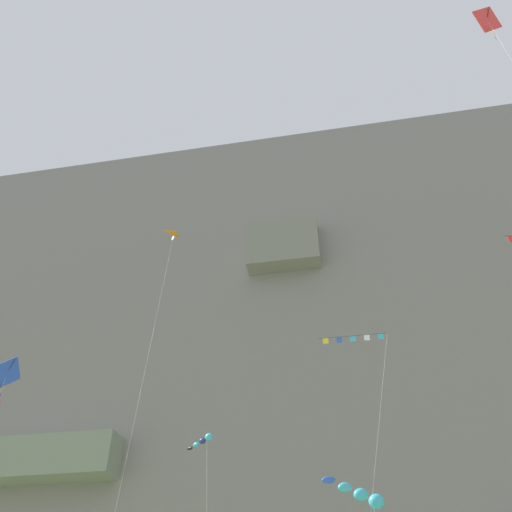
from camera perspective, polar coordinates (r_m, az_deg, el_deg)
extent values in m
cube|color=slate|center=(76.46, 4.74, -12.95)|extent=(180.00, 28.37, 68.16)
cube|color=gray|center=(65.51, -21.40, -19.08)|extent=(16.91, 4.00, 4.21)
cube|color=slate|center=(69.99, 2.86, 0.88)|extent=(9.04, 3.55, 6.68)
cube|color=blue|center=(38.75, -24.36, -10.95)|extent=(0.57, 2.50, 2.46)
cylinder|color=black|center=(38.75, -24.36, -10.95)|extent=(0.59, 0.09, 2.00)
cube|color=orange|center=(38.37, -24.68, -12.17)|extent=(0.12, 0.29, 0.15)
cube|color=purple|center=(38.21, -24.96, -12.86)|extent=(0.10, 0.29, 0.15)
cylinder|color=black|center=(46.30, 9.97, -8.13)|extent=(5.59, 0.09, 0.03)
cube|color=#38B2D1|center=(46.28, 12.79, -8.12)|extent=(0.45, 0.06, 0.50)
cube|color=white|center=(46.21, 11.40, -8.28)|extent=(0.45, 0.05, 0.50)
cube|color=#38B2D1|center=(46.16, 10.01, -8.43)|extent=(0.45, 0.08, 0.50)
cube|color=blue|center=(46.15, 8.62, -8.58)|extent=(0.45, 0.06, 0.50)
cube|color=yellow|center=(46.16, 7.22, -8.72)|extent=(0.45, 0.04, 0.50)
cylinder|color=silver|center=(40.30, 12.04, -22.22)|extent=(5.39, 3.02, 24.36)
cube|color=red|center=(38.74, 22.81, 21.63)|extent=(2.06, 1.53, 2.41)
cylinder|color=black|center=(38.74, 22.81, 21.63)|extent=(0.67, 0.49, 1.93)
cube|color=red|center=(37.98, 23.15, 20.90)|extent=(0.17, 0.27, 0.15)
cube|color=yellow|center=(37.57, 23.42, 20.48)|extent=(0.20, 0.26, 0.15)
cube|color=pink|center=(37.13, 23.50, 20.04)|extent=(0.18, 0.27, 0.15)
ellipsoid|color=#38B2D1|center=(41.62, 12.37, -23.56)|extent=(1.63, 1.63, 1.17)
ellipsoid|color=#38B2D1|center=(40.69, 10.81, -23.08)|extent=(1.47, 1.48, 0.99)
ellipsoid|color=#38B2D1|center=(39.78, 9.20, -22.55)|extent=(1.32, 1.33, 0.81)
ellipsoid|color=blue|center=(38.91, 7.53, -21.99)|extent=(1.17, 1.19, 0.63)
cube|color=red|center=(47.63, 24.92, 1.59)|extent=(0.55, 0.16, 0.61)
pyramid|color=orange|center=(51.07, -8.28, 2.20)|extent=(1.54, 1.63, 0.22)
cube|color=white|center=(51.29, -8.58, 1.86)|extent=(0.33, 0.26, 0.42)
cylinder|color=silver|center=(40.63, -12.16, -14.90)|extent=(0.43, 4.62, 34.25)
ellipsoid|color=#38B2D1|center=(42.95, -4.90, -18.15)|extent=(0.88, 0.85, 0.61)
ellipsoid|color=navy|center=(43.51, -5.56, -18.49)|extent=(0.81, 0.77, 0.51)
ellipsoid|color=#38B2D1|center=(44.07, -6.21, -18.83)|extent=(0.74, 0.68, 0.41)
ellipsoid|color=black|center=(44.64, -6.85, -19.16)|extent=(0.67, 0.60, 0.31)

